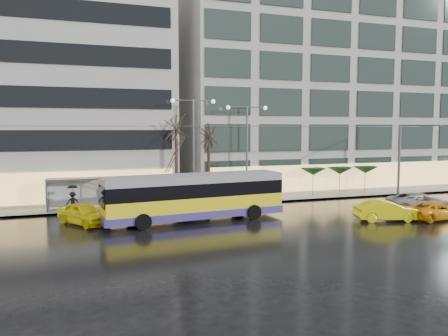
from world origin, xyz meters
name	(u,v)px	position (x,y,z in m)	size (l,w,h in m)	color
ground	(206,233)	(0.00, 0.00, 0.00)	(140.00, 140.00, 0.00)	black
sidewalk	(186,197)	(2.00, 14.00, 0.07)	(80.00, 10.00, 0.15)	gray
kerb	(199,206)	(2.00, 9.05, 0.07)	(80.00, 0.10, 0.15)	slate
building_right	(318,76)	(19.00, 19.00, 12.65)	(32.00, 14.00, 25.00)	#A8A6A0
trolleybus	(195,198)	(0.27, 3.83, 1.64)	(13.26, 5.48, 6.06)	yellow
catenary	(190,158)	(1.00, 7.94, 4.25)	(42.24, 5.12, 7.00)	#595B60
bus_shelter	(69,187)	(-8.38, 10.69, 1.96)	(4.20, 1.60, 2.51)	#595B60
street_lamp_near	(193,136)	(2.00, 10.80, 5.99)	(3.96, 0.36, 9.03)	#595B60
street_lamp_far	(247,139)	(7.00, 10.80, 5.71)	(3.96, 0.36, 8.53)	#595B60
tree_a	(176,123)	(0.50, 11.00, 7.09)	(3.20, 3.20, 8.40)	black
tree_b	(209,131)	(3.50, 11.20, 6.40)	(3.20, 3.20, 7.70)	black
parasol_a	(313,172)	(14.00, 11.00, 2.45)	(2.50, 2.50, 2.65)	#595B60
parasol_b	(340,171)	(17.00, 11.00, 2.45)	(2.50, 2.50, 2.65)	#595B60
parasol_c	(365,170)	(20.00, 11.00, 2.45)	(2.50, 2.50, 2.65)	#595B60
taxi_a	(84,214)	(-7.33, 5.03, 0.76)	(1.79, 4.44, 1.51)	#FFF00D
taxi_b	(386,211)	(13.33, -0.56, 0.74)	(1.56, 4.47, 1.47)	#FFED0D
taxi_c	(437,211)	(17.19, -1.29, 0.64)	(2.13, 4.62, 1.28)	#FFA60D
sedan_silver	(421,202)	(18.43, 1.57, 0.73)	(2.43, 5.28, 1.47)	#9F9EA3
pedestrian_a	(102,189)	(-5.83, 10.94, 1.61)	(1.24, 1.25, 2.19)	black
pedestrian_b	(128,197)	(-3.74, 10.54, 0.90)	(0.74, 0.58, 1.49)	black
pedestrian_c	(73,197)	(-8.09, 9.42, 1.27)	(1.01, 0.83, 2.11)	black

